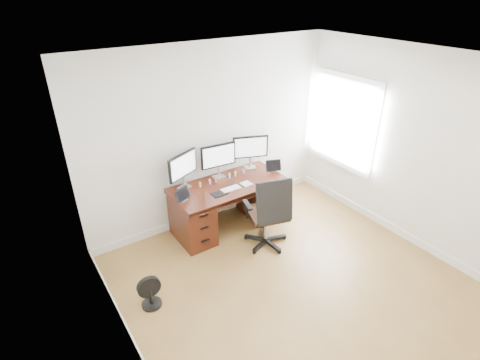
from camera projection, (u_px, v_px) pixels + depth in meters
ground at (310, 298)px, 4.51m from camera, size 4.50×4.50×0.00m
back_wall at (212, 136)px, 5.51m from camera, size 4.00×0.10×2.70m
right_wall at (424, 154)px, 4.93m from camera, size 0.10×4.50×2.70m
desk at (228, 203)px, 5.65m from camera, size 1.70×0.80×0.75m
office_chair at (268, 224)px, 5.24m from camera, size 0.74×0.74×1.13m
floor_fan at (150, 293)px, 4.32m from camera, size 0.28×0.24×0.41m
monitor_left at (183, 166)px, 5.22m from camera, size 0.52×0.25×0.53m
monitor_center at (218, 157)px, 5.50m from camera, size 0.55×0.16×0.53m
monitor_right at (250, 148)px, 5.79m from camera, size 0.52×0.24×0.53m
tablet_left at (183, 195)px, 5.02m from camera, size 0.25×0.15×0.19m
tablet_right at (274, 167)px, 5.78m from camera, size 0.25×0.15×0.19m
keyboard at (231, 189)px, 5.33m from camera, size 0.29×0.13×0.01m
trackpad at (246, 184)px, 5.46m from camera, size 0.15×0.15×0.01m
drawing_tablet at (220, 194)px, 5.21m from camera, size 0.24×0.15×0.01m
phone at (232, 185)px, 5.44m from camera, size 0.15×0.10×0.01m
figurine_orange at (200, 184)px, 5.36m from camera, size 0.04×0.04×0.09m
figurine_pink at (210, 181)px, 5.44m from camera, size 0.04×0.04×0.09m
figurine_brown at (216, 179)px, 5.49m from camera, size 0.04×0.04×0.09m
figurine_blue at (229, 175)px, 5.61m from camera, size 0.04×0.04×0.09m
figurine_yellow at (235, 173)px, 5.66m from camera, size 0.04×0.04×0.09m
figurine_purple at (243, 171)px, 5.73m from camera, size 0.04×0.04×0.09m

